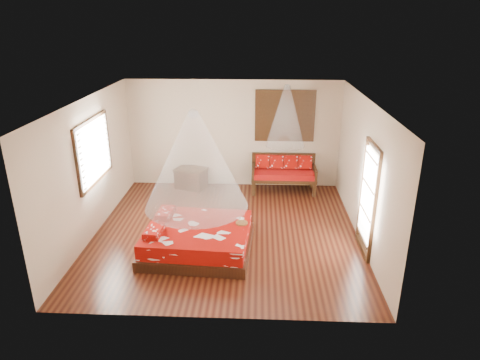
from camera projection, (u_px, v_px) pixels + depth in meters
The scene contains 10 objects.
room at pixel (225, 170), 8.56m from camera, with size 5.54×5.54×2.84m.
bed at pixel (197, 238), 8.29m from camera, with size 2.14×1.96×0.63m.
daybed at pixel (284, 172), 11.03m from camera, with size 1.65×0.73×0.94m.
storage_chest at pixel (191, 178), 11.29m from camera, with size 0.93×0.80×0.54m.
shutter_panel at pixel (285, 116), 10.85m from camera, with size 1.52×0.06×1.32m.
window_left at pixel (94, 151), 8.75m from camera, with size 0.10×1.74×1.34m.
glazed_door at pixel (368, 200), 8.00m from camera, with size 0.08×1.02×2.16m.
wine_tray at pixel (242, 221), 8.31m from camera, with size 0.24×0.24×0.19m.
mosquito_net_main at pixel (195, 160), 7.71m from camera, with size 1.92×1.92×1.80m, color white.
mosquito_net_daybed at pixel (286, 116), 10.38m from camera, with size 0.96×0.96×1.50m, color white.
Camera 1 is at (0.65, -8.03, 4.31)m, focal length 32.00 mm.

